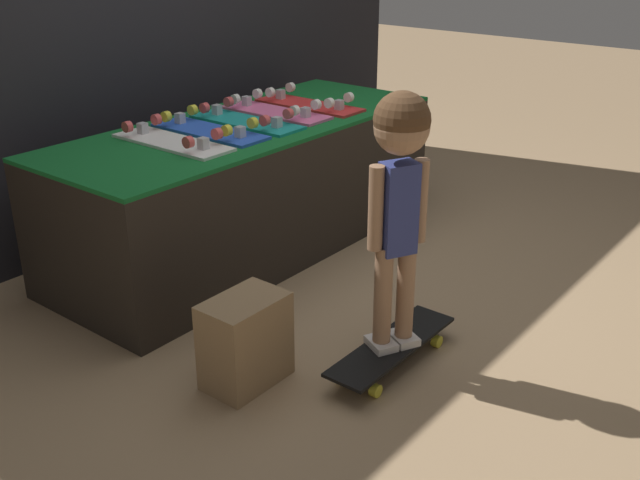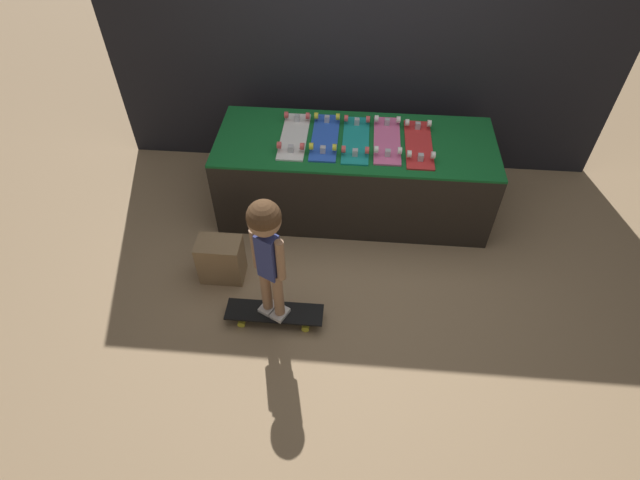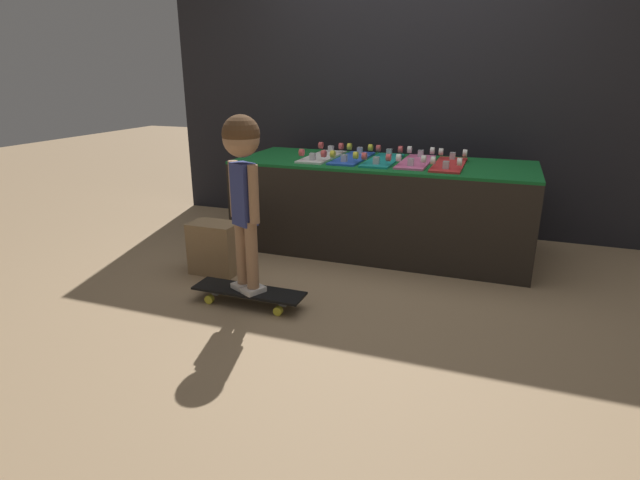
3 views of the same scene
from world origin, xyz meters
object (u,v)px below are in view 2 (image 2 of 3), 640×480
at_px(skateboard_pink_on_rack, 387,139).
at_px(child, 266,241).
at_px(storage_box, 221,260).
at_px(skateboard_red_on_rack, 419,143).
at_px(skateboard_on_floor, 274,313).
at_px(skateboard_teal_on_rack, 356,139).
at_px(skateboard_blue_on_rack, 325,136).
at_px(skateboard_white_on_rack, 294,135).

relative_size(skateboard_pink_on_rack, child, 0.62).
distance_m(skateboard_pink_on_rack, storage_box, 1.57).
distance_m(skateboard_red_on_rack, skateboard_on_floor, 1.69).
xyz_separation_m(skateboard_teal_on_rack, skateboard_red_on_rack, (0.48, -0.02, 0.00)).
bearing_deg(skateboard_blue_on_rack, skateboard_teal_on_rack, -3.82).
relative_size(skateboard_blue_on_rack, skateboard_teal_on_rack, 1.00).
bearing_deg(storage_box, skateboard_pink_on_rack, 36.68).
distance_m(skateboard_teal_on_rack, skateboard_pink_on_rack, 0.24).
xyz_separation_m(skateboard_blue_on_rack, skateboard_on_floor, (-0.25, -1.26, -0.63)).
bearing_deg(skateboard_teal_on_rack, skateboard_white_on_rack, 178.85).
height_order(skateboard_blue_on_rack, skateboard_teal_on_rack, same).
bearing_deg(storage_box, skateboard_on_floor, -39.63).
distance_m(child, storage_box, 0.85).
bearing_deg(skateboard_pink_on_rack, skateboard_teal_on_rack, -176.07).
bearing_deg(child, skateboard_blue_on_rack, 105.38).
bearing_deg(skateboard_pink_on_rack, skateboard_red_on_rack, -8.09).
relative_size(skateboard_white_on_rack, storage_box, 1.78).
bearing_deg(skateboard_pink_on_rack, skateboard_blue_on_rack, -179.94).
bearing_deg(skateboard_red_on_rack, skateboard_on_floor, -128.74).
distance_m(skateboard_red_on_rack, storage_box, 1.75).
relative_size(skateboard_blue_on_rack, child, 0.62).
bearing_deg(skateboard_teal_on_rack, storage_box, -137.45).
relative_size(child, storage_box, 2.86).
bearing_deg(child, skateboard_white_on_rack, 116.26).
bearing_deg(skateboard_on_floor, skateboard_blue_on_rack, 78.55).
xyz_separation_m(skateboard_teal_on_rack, skateboard_pink_on_rack, (0.24, 0.02, 0.00)).
bearing_deg(storage_box, skateboard_blue_on_rack, 51.49).
relative_size(skateboard_white_on_rack, child, 0.62).
xyz_separation_m(skateboard_red_on_rack, storage_box, (-1.43, -0.85, -0.53)).
relative_size(skateboard_teal_on_rack, skateboard_pink_on_rack, 1.00).
bearing_deg(skateboard_teal_on_rack, skateboard_blue_on_rack, 176.18).
relative_size(skateboard_red_on_rack, storage_box, 1.78).
distance_m(skateboard_on_floor, storage_box, 0.59).
bearing_deg(skateboard_red_on_rack, skateboard_teal_on_rack, 177.90).
xyz_separation_m(skateboard_white_on_rack, skateboard_blue_on_rack, (0.24, 0.01, 0.00)).
bearing_deg(skateboard_on_floor, skateboard_white_on_rack, 89.43).
bearing_deg(child, storage_box, 167.20).
relative_size(skateboard_teal_on_rack, skateboard_on_floor, 0.93).
bearing_deg(skateboard_white_on_rack, storage_box, -117.74).
xyz_separation_m(skateboard_blue_on_rack, skateboard_pink_on_rack, (0.48, 0.00, 0.00)).
height_order(skateboard_blue_on_rack, skateboard_red_on_rack, same).
bearing_deg(skateboard_blue_on_rack, child, -101.45).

